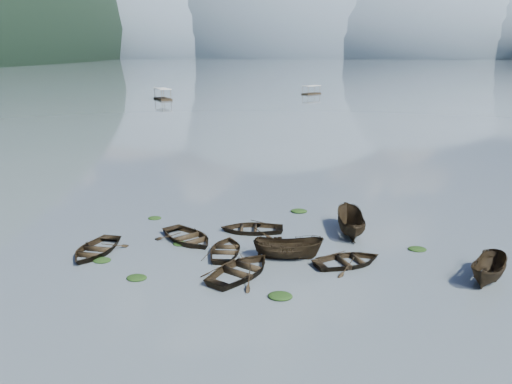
# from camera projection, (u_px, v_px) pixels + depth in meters

# --- Properties ---
(ground_plane) EXTENTS (2400.00, 2400.00, 0.00)m
(ground_plane) POSITION_uv_depth(u_px,v_px,m) (227.00, 300.00, 24.00)
(ground_plane) COLOR #4A555C
(haze_mtn_a) EXTENTS (520.00, 520.00, 280.00)m
(haze_mtn_a) POSITION_uv_depth(u_px,v_px,m) (171.00, 56.00, 912.60)
(haze_mtn_a) COLOR #475666
(haze_mtn_a) RESTS_ON ground
(haze_mtn_b) EXTENTS (520.00, 520.00, 340.00)m
(haze_mtn_b) POSITION_uv_depth(u_px,v_px,m) (280.00, 57.00, 890.26)
(haze_mtn_b) COLOR #475666
(haze_mtn_b) RESTS_ON ground
(haze_mtn_c) EXTENTS (520.00, 520.00, 260.00)m
(haze_mtn_c) POSITION_uv_depth(u_px,v_px,m) (395.00, 57.00, 867.91)
(haze_mtn_c) COLOR #475666
(haze_mtn_c) RESTS_ON ground
(haze_mtn_d) EXTENTS (520.00, 520.00, 220.00)m
(haze_mtn_d) POSITION_uv_depth(u_px,v_px,m) (503.00, 57.00, 847.80)
(haze_mtn_d) COLOR #475666
(haze_mtn_d) RESTS_ON ground
(rowboat_0) EXTENTS (3.45, 4.52, 0.87)m
(rowboat_0) POSITION_uv_depth(u_px,v_px,m) (95.00, 253.00, 29.54)
(rowboat_0) COLOR black
(rowboat_0) RESTS_ON ground
(rowboat_1) EXTENTS (5.08, 5.58, 0.95)m
(rowboat_1) POSITION_uv_depth(u_px,v_px,m) (241.00, 275.00, 26.69)
(rowboat_1) COLOR black
(rowboat_1) RESTS_ON ground
(rowboat_2) EXTENTS (4.09, 1.69, 1.55)m
(rowboat_2) POSITION_uv_depth(u_px,v_px,m) (288.00, 259.00, 28.74)
(rowboat_2) COLOR black
(rowboat_2) RESTS_ON ground
(rowboat_3) EXTENTS (2.84, 3.89, 0.79)m
(rowboat_3) POSITION_uv_depth(u_px,v_px,m) (226.00, 253.00, 29.56)
(rowboat_3) COLOR black
(rowboat_3) RESTS_ON ground
(rowboat_4) EXTENTS (4.89, 4.38, 0.83)m
(rowboat_4) POSITION_uv_depth(u_px,v_px,m) (348.00, 264.00, 27.97)
(rowboat_4) COLOR black
(rowboat_4) RESTS_ON ground
(rowboat_5) EXTENTS (3.22, 4.10, 1.50)m
(rowboat_5) POSITION_uv_depth(u_px,v_px,m) (488.00, 280.00, 26.01)
(rowboat_5) COLOR black
(rowboat_5) RESTS_ON ground
(rowboat_6) EXTENTS (5.38, 5.35, 0.92)m
(rowboat_6) POSITION_uv_depth(u_px,v_px,m) (188.00, 241.00, 31.40)
(rowboat_6) COLOR black
(rowboat_6) RESTS_ON ground
(rowboat_7) EXTENTS (4.39, 3.32, 0.86)m
(rowboat_7) POSITION_uv_depth(u_px,v_px,m) (252.00, 232.00, 33.02)
(rowboat_7) COLOR black
(rowboat_7) RESTS_ON ground
(rowboat_8) EXTENTS (1.97, 4.57, 1.73)m
(rowboat_8) POSITION_uv_depth(u_px,v_px,m) (350.00, 234.00, 32.63)
(rowboat_8) COLOR black
(rowboat_8) RESTS_ON ground
(weed_clump_0) EXTENTS (1.03, 0.85, 0.23)m
(weed_clump_0) POSITION_uv_depth(u_px,v_px,m) (102.00, 261.00, 28.39)
(weed_clump_0) COLOR black
(weed_clump_0) RESTS_ON ground
(weed_clump_1) EXTENTS (1.08, 0.87, 0.24)m
(weed_clump_1) POSITION_uv_depth(u_px,v_px,m) (137.00, 279.00, 26.21)
(weed_clump_1) COLOR black
(weed_clump_1) RESTS_ON ground
(weed_clump_2) EXTENTS (1.21, 0.97, 0.26)m
(weed_clump_2) POSITION_uv_depth(u_px,v_px,m) (280.00, 297.00, 24.24)
(weed_clump_2) COLOR black
(weed_clump_2) RESTS_ON ground
(weed_clump_3) EXTENTS (0.86, 0.72, 0.19)m
(weed_clump_3) POSITION_uv_depth(u_px,v_px,m) (253.00, 225.00, 34.29)
(weed_clump_3) COLOR black
(weed_clump_3) RESTS_ON ground
(weed_clump_4) EXTENTS (1.10, 0.87, 0.23)m
(weed_clump_4) POSITION_uv_depth(u_px,v_px,m) (417.00, 250.00, 29.99)
(weed_clump_4) COLOR black
(weed_clump_4) RESTS_ON ground
(weed_clump_5) EXTENTS (0.96, 0.78, 0.20)m
(weed_clump_5) POSITION_uv_depth(u_px,v_px,m) (155.00, 219.00, 35.55)
(weed_clump_5) COLOR black
(weed_clump_5) RESTS_ON ground
(weed_clump_6) EXTENTS (0.96, 0.80, 0.20)m
(weed_clump_6) POSITION_uv_depth(u_px,v_px,m) (181.00, 244.00, 30.83)
(weed_clump_6) COLOR black
(weed_clump_6) RESTS_ON ground
(weed_clump_7) EXTENTS (1.23, 0.98, 0.27)m
(weed_clump_7) POSITION_uv_depth(u_px,v_px,m) (299.00, 212.00, 37.01)
(weed_clump_7) COLOR black
(weed_clump_7) RESTS_ON ground
(pontoon_left) EXTENTS (5.99, 7.10, 2.56)m
(pontoon_left) POSITION_uv_depth(u_px,v_px,m) (163.00, 100.00, 120.39)
(pontoon_left) COLOR black
(pontoon_left) RESTS_ON ground
(pontoon_centre) EXTENTS (5.44, 5.94, 2.19)m
(pontoon_centre) POSITION_uv_depth(u_px,v_px,m) (311.00, 94.00, 135.19)
(pontoon_centre) COLOR black
(pontoon_centre) RESTS_ON ground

